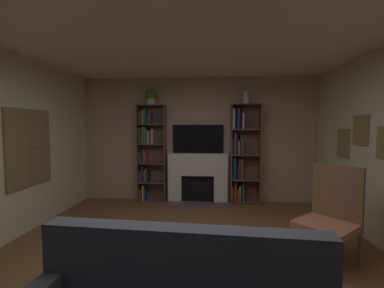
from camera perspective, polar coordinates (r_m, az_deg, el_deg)
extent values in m
plane|color=brown|center=(3.08, -1.84, -27.48)|extent=(6.91, 6.91, 0.00)
cube|color=tan|center=(5.55, 1.39, 0.97)|extent=(5.13, 0.06, 2.66)
cube|color=olive|center=(4.53, 33.44, 2.63)|extent=(0.03, 0.38, 0.44)
cube|color=#9E953C|center=(4.53, 33.33, 2.64)|extent=(0.01, 0.32, 0.38)
cube|color=olive|center=(4.97, 30.65, 0.19)|extent=(0.03, 0.36, 0.46)
cube|color=#9E8A41|center=(4.96, 30.55, 0.19)|extent=(0.01, 0.30, 0.40)
cube|color=olive|center=(4.62, -32.47, -0.67)|extent=(0.04, 0.94, 1.16)
cube|color=silver|center=(4.62, -32.32, -0.67)|extent=(0.01, 0.84, 1.06)
cube|color=olive|center=(4.61, -32.27, -0.67)|extent=(0.01, 0.02, 1.06)
cube|color=olive|center=(4.61, -32.27, -0.67)|extent=(0.01, 0.84, 0.02)
cube|color=white|center=(2.85, -1.97, 26.15)|extent=(5.13, 5.88, 0.06)
cube|color=white|center=(5.61, -3.74, -9.76)|extent=(0.28, 0.21, 0.57)
cube|color=white|center=(5.56, 6.38, -9.90)|extent=(0.28, 0.21, 0.57)
cube|color=white|center=(5.46, 1.31, -4.55)|extent=(1.25, 0.21, 0.47)
cube|color=black|center=(5.62, 1.33, -9.71)|extent=(0.69, 0.08, 0.57)
cube|color=#624A57|center=(5.39, 1.14, -13.32)|extent=(1.35, 0.30, 0.03)
cube|color=black|center=(5.48, 1.36, 1.14)|extent=(1.08, 0.06, 0.60)
cube|color=brown|center=(5.62, -11.80, -2.07)|extent=(0.02, 0.27, 2.07)
cube|color=brown|center=(5.49, -5.97, -2.16)|extent=(0.02, 0.27, 2.07)
cube|color=brown|center=(5.67, -8.63, -1.99)|extent=(0.60, 0.02, 2.07)
cube|color=brown|center=(5.74, -8.81, -12.34)|extent=(0.56, 0.27, 0.02)
cube|color=olive|center=(5.79, -11.33, -10.86)|extent=(0.02, 0.19, 0.25)
cube|color=#AF331C|center=(5.78, -10.98, -10.39)|extent=(0.03, 0.17, 0.35)
cube|color=beige|center=(5.75, -10.60, -10.56)|extent=(0.02, 0.21, 0.33)
cube|color=#274C86|center=(5.75, -10.29, -10.82)|extent=(0.03, 0.21, 0.28)
cube|color=brown|center=(5.64, -8.86, -8.39)|extent=(0.56, 0.27, 0.02)
cube|color=#5F3C79|center=(5.70, -11.30, -7.06)|extent=(0.04, 0.19, 0.22)
cube|color=#323A90|center=(5.67, -10.85, -6.52)|extent=(0.03, 0.20, 0.34)
cube|color=olive|center=(5.68, -10.31, -6.90)|extent=(0.04, 0.17, 0.26)
cube|color=#2F4D8F|center=(5.65, -9.87, -6.75)|extent=(0.03, 0.20, 0.30)
cube|color=black|center=(5.66, -9.52, -7.13)|extent=(0.02, 0.18, 0.22)
cube|color=brown|center=(5.57, -8.90, -4.23)|extent=(0.56, 0.27, 0.02)
cube|color=brown|center=(5.64, -11.37, -2.98)|extent=(0.03, 0.18, 0.21)
cube|color=#1C4894|center=(5.64, -10.93, -2.87)|extent=(0.02, 0.15, 0.23)
cube|color=brown|center=(5.63, -10.43, -2.70)|extent=(0.04, 0.16, 0.27)
cube|color=#BF3536|center=(5.61, -10.05, -3.01)|extent=(0.02, 0.17, 0.21)
cube|color=brown|center=(5.53, -8.94, 0.01)|extent=(0.56, 0.27, 0.02)
cube|color=#27643D|center=(5.61, -11.37, 1.76)|extent=(0.04, 0.17, 0.32)
cube|color=olive|center=(5.60, -10.84, 1.95)|extent=(0.03, 0.16, 0.36)
cube|color=brown|center=(5.59, -10.40, 1.94)|extent=(0.04, 0.16, 0.35)
cube|color=#23764D|center=(5.56, -9.99, 1.69)|extent=(0.04, 0.21, 0.30)
cube|color=beige|center=(5.54, -9.54, 1.47)|extent=(0.02, 0.21, 0.26)
cube|color=olive|center=(5.56, -9.01, 1.40)|extent=(0.04, 0.16, 0.25)
cube|color=beige|center=(5.53, -8.66, 1.70)|extent=(0.03, 0.20, 0.31)
cube|color=brown|center=(5.52, -8.99, 4.30)|extent=(0.56, 0.27, 0.02)
cube|color=#4C3B67|center=(5.61, -11.45, 5.57)|extent=(0.04, 0.18, 0.24)
cube|color=olive|center=(5.60, -10.96, 5.75)|extent=(0.03, 0.16, 0.27)
cube|color=olive|center=(5.59, -10.61, 5.80)|extent=(0.03, 0.17, 0.28)
cube|color=#277F51|center=(5.57, -10.32, 5.97)|extent=(0.03, 0.19, 0.31)
cube|color=navy|center=(5.58, -9.90, 5.48)|extent=(0.03, 0.15, 0.21)
cube|color=#BA3523|center=(5.56, -9.51, 5.54)|extent=(0.03, 0.17, 0.22)
cube|color=#344C96|center=(5.53, -9.09, 5.65)|extent=(0.02, 0.21, 0.24)
cube|color=brown|center=(5.54, -9.03, 8.49)|extent=(0.56, 0.27, 0.02)
cube|color=brown|center=(5.38, 8.68, -2.30)|extent=(0.02, 0.33, 2.07)
cube|color=brown|center=(5.45, 14.77, -2.30)|extent=(0.02, 0.33, 2.07)
cube|color=brown|center=(5.56, 11.54, -2.13)|extent=(0.60, 0.02, 2.07)
cube|color=brown|center=(5.61, 11.60, -12.76)|extent=(0.56, 0.33, 0.02)
cube|color=#AF3B31|center=(5.56, 8.94, -10.92)|extent=(0.03, 0.24, 0.35)
cube|color=red|center=(5.59, 9.25, -11.19)|extent=(0.02, 0.21, 0.29)
cube|color=#A57C23|center=(5.55, 9.58, -10.49)|extent=(0.02, 0.24, 0.43)
cube|color=#AA2837|center=(5.56, 10.06, -11.30)|extent=(0.04, 0.28, 0.28)
cube|color=beige|center=(5.60, 10.52, -10.88)|extent=(0.04, 0.19, 0.34)
cube|color=black|center=(5.57, 10.93, -10.54)|extent=(0.03, 0.24, 0.42)
cube|color=#327355|center=(5.58, 11.24, -10.64)|extent=(0.02, 0.24, 0.40)
cube|color=brown|center=(5.49, 11.68, -7.67)|extent=(0.56, 0.33, 0.02)
cube|color=black|center=(5.46, 8.93, -5.22)|extent=(0.02, 0.20, 0.45)
cube|color=#1A4C88|center=(5.46, 9.36, -5.21)|extent=(0.04, 0.22, 0.45)
cube|color=black|center=(5.48, 9.76, -5.59)|extent=(0.02, 0.20, 0.37)
cube|color=black|center=(5.48, 10.04, -6.16)|extent=(0.02, 0.22, 0.26)
cube|color=#662475|center=(5.48, 10.41, -5.36)|extent=(0.04, 0.21, 0.42)
cube|color=olive|center=(5.48, 10.89, -5.40)|extent=(0.03, 0.22, 0.41)
cube|color=brown|center=(5.41, 11.75, -2.30)|extent=(0.56, 0.33, 0.02)
cube|color=#512D79|center=(5.39, 9.00, -0.52)|extent=(0.02, 0.26, 0.31)
cube|color=#4F3B71|center=(5.38, 9.41, 0.14)|extent=(0.03, 0.27, 0.44)
cube|color=#61327B|center=(5.42, 9.78, 0.15)|extent=(0.03, 0.20, 0.44)
cube|color=olive|center=(5.40, 10.27, -0.74)|extent=(0.04, 0.26, 0.27)
cube|color=navy|center=(5.40, 10.71, -0.05)|extent=(0.02, 0.26, 0.40)
cube|color=olive|center=(5.43, 11.09, -0.44)|extent=(0.02, 0.21, 0.33)
cube|color=brown|center=(5.38, 11.82, 3.18)|extent=(0.56, 0.33, 0.02)
cube|color=beige|center=(5.36, 9.17, 5.49)|extent=(0.04, 0.28, 0.41)
cube|color=navy|center=(5.41, 9.63, 5.40)|extent=(0.02, 0.18, 0.40)
cube|color=#314384|center=(5.37, 10.16, 5.52)|extent=(0.04, 0.28, 0.42)
cube|color=black|center=(5.39, 10.68, 5.65)|extent=(0.03, 0.26, 0.44)
cube|color=beige|center=(5.39, 11.21, 4.99)|extent=(0.03, 0.26, 0.32)
cube|color=brown|center=(5.40, 11.90, 8.58)|extent=(0.56, 0.33, 0.02)
cylinder|color=silver|center=(5.53, -9.08, 9.23)|extent=(0.18, 0.18, 0.12)
sphere|color=#407F2D|center=(5.54, -9.10, 10.83)|extent=(0.24, 0.24, 0.24)
cylinder|color=silver|center=(5.43, 11.90, 9.99)|extent=(0.13, 0.13, 0.25)
cylinder|color=#4C7F3F|center=(5.46, 11.74, 11.98)|extent=(0.01, 0.01, 0.13)
sphere|color=#DFD852|center=(5.47, 11.75, 12.67)|extent=(0.04, 0.04, 0.04)
cylinder|color=#4C7F3F|center=(5.47, 11.79, 12.06)|extent=(0.01, 0.01, 0.15)
sphere|color=#DFD852|center=(5.48, 11.80, 12.83)|extent=(0.05, 0.05, 0.05)
cube|color=#4A4E59|center=(1.85, -2.08, -25.17)|extent=(1.89, 0.27, 0.49)
cylinder|color=brown|center=(3.75, 33.26, -18.74)|extent=(0.04, 0.04, 0.40)
cylinder|color=brown|center=(3.95, 25.53, -17.36)|extent=(0.04, 0.04, 0.40)
cylinder|color=brown|center=(3.29, 29.91, -21.87)|extent=(0.04, 0.04, 0.40)
cylinder|color=brown|center=(3.51, 21.29, -19.95)|extent=(0.04, 0.04, 0.40)
cube|color=#B96F54|center=(3.53, 27.62, -15.81)|extent=(0.82, 0.82, 0.08)
cube|color=brown|center=(3.55, 27.59, -16.73)|extent=(0.82, 0.82, 0.04)
cube|color=brown|center=(3.67, 29.52, -9.85)|extent=(0.43, 0.48, 0.73)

